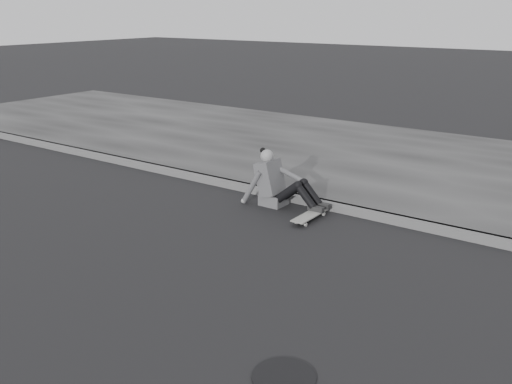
# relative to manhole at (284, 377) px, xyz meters

# --- Properties ---
(ground) EXTENTS (80.00, 80.00, 0.00)m
(ground) POSITION_rel_manhole_xyz_m (-2.38, 1.31, -0.01)
(ground) COLOR black
(ground) RESTS_ON ground
(curb) EXTENTS (24.00, 0.16, 0.12)m
(curb) POSITION_rel_manhole_xyz_m (-2.38, 3.89, 0.05)
(curb) COLOR #545454
(curb) RESTS_ON ground
(sidewalk) EXTENTS (24.00, 6.00, 0.12)m
(sidewalk) POSITION_rel_manhole_xyz_m (-2.38, 6.91, 0.05)
(sidewalk) COLOR #343434
(sidewalk) RESTS_ON ground
(manhole) EXTENTS (0.54, 0.54, 0.01)m
(manhole) POSITION_rel_manhole_xyz_m (0.00, 0.00, 0.00)
(manhole) COLOR black
(manhole) RESTS_ON ground
(skateboard) EXTENTS (0.20, 0.78, 0.09)m
(skateboard) POSITION_rel_manhole_xyz_m (-1.67, 3.33, 0.07)
(skateboard) COLOR #A5A5A0
(skateboard) RESTS_ON ground
(seated_woman) EXTENTS (1.38, 0.46, 0.88)m
(seated_woman) POSITION_rel_manhole_xyz_m (-2.41, 3.57, 0.35)
(seated_woman) COLOR #4C4C4E
(seated_woman) RESTS_ON ground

